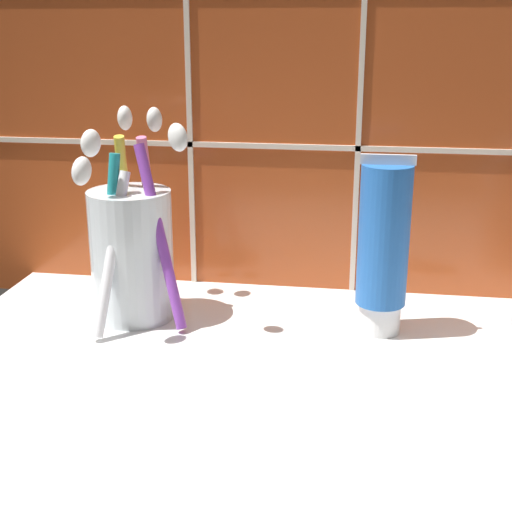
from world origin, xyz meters
TOP-DOWN VIEW (x-y plane):
  - sink_counter at (0.00, 0.00)cm, footprint 62.89×38.14cm
  - tile_wall_backsplash at (0.01, 19.31)cm, footprint 72.89×1.72cm
  - toothbrush_cup at (-17.21, 9.14)cm, footprint 10.15×13.43cm
  - toothpaste_tube at (4.08, 9.17)cm, footprint 4.34×4.14cm

SIDE VIEW (x-z plane):
  - sink_counter at x=0.00cm, z-range 0.00..2.00cm
  - toothbrush_cup at x=-17.21cm, z-range -0.79..17.22cm
  - toothpaste_tube at x=4.08cm, z-range 1.94..16.90cm
  - tile_wall_backsplash at x=0.01cm, z-range 0.01..41.67cm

